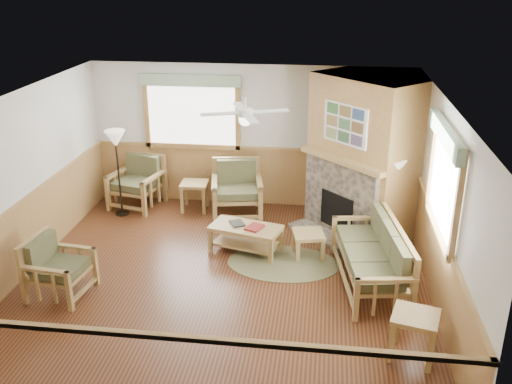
# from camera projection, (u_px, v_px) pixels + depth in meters

# --- Properties ---
(floor) EXTENTS (6.00, 6.00, 0.01)m
(floor) POSITION_uv_depth(u_px,v_px,m) (224.00, 280.00, 8.49)
(floor) COLOR #4D2815
(floor) RESTS_ON ground
(ceiling) EXTENTS (6.00, 6.00, 0.01)m
(ceiling) POSITION_uv_depth(u_px,v_px,m) (219.00, 101.00, 7.49)
(ceiling) COLOR white
(ceiling) RESTS_ON floor
(wall_back) EXTENTS (6.00, 0.02, 2.70)m
(wall_back) POSITION_uv_depth(u_px,v_px,m) (250.00, 136.00, 10.75)
(wall_back) COLOR silver
(wall_back) RESTS_ON floor
(wall_front) EXTENTS (6.00, 0.02, 2.70)m
(wall_front) POSITION_uv_depth(u_px,v_px,m) (162.00, 318.00, 5.22)
(wall_front) COLOR silver
(wall_front) RESTS_ON floor
(wall_left) EXTENTS (0.02, 6.00, 2.70)m
(wall_left) POSITION_uv_depth(u_px,v_px,m) (20.00, 186.00, 8.34)
(wall_left) COLOR silver
(wall_left) RESTS_ON floor
(wall_right) EXTENTS (0.02, 6.00, 2.70)m
(wall_right) POSITION_uv_depth(u_px,v_px,m) (442.00, 206.00, 7.64)
(wall_right) COLOR silver
(wall_right) RESTS_ON floor
(wainscot) EXTENTS (6.00, 6.00, 1.10)m
(wainscot) POSITION_uv_depth(u_px,v_px,m) (223.00, 247.00, 8.28)
(wainscot) COLOR #A37842
(wainscot) RESTS_ON floor
(fireplace) EXTENTS (3.11, 3.11, 2.70)m
(fireplace) POSITION_uv_depth(u_px,v_px,m) (363.00, 156.00, 9.64)
(fireplace) COLOR #A37842
(fireplace) RESTS_ON floor
(window_back) EXTENTS (1.90, 0.16, 1.50)m
(window_back) POSITION_uv_depth(u_px,v_px,m) (190.00, 73.00, 10.40)
(window_back) COLOR white
(window_back) RESTS_ON wall_back
(window_right) EXTENTS (0.16, 1.90, 1.50)m
(window_right) POSITION_uv_depth(u_px,v_px,m) (453.00, 125.00, 7.02)
(window_right) COLOR white
(window_right) RESTS_ON wall_right
(ceiling_fan) EXTENTS (1.59, 1.59, 0.36)m
(ceiling_fan) POSITION_uv_depth(u_px,v_px,m) (245.00, 99.00, 7.74)
(ceiling_fan) COLOR white
(ceiling_fan) RESTS_ON ceiling
(sofa) EXTENTS (2.09, 1.11, 0.91)m
(sofa) POSITION_uv_depth(u_px,v_px,m) (370.00, 255.00, 8.24)
(sofa) COLOR #A2824B
(sofa) RESTS_ON floor
(armchair_back_left) EXTENTS (1.04, 1.04, 0.97)m
(armchair_back_left) POSITION_uv_depth(u_px,v_px,m) (136.00, 183.00, 10.91)
(armchair_back_left) COLOR #A2824B
(armchair_back_left) RESTS_ON floor
(armchair_back_right) EXTENTS (1.05, 1.05, 1.01)m
(armchair_back_right) POSITION_uv_depth(u_px,v_px,m) (237.00, 190.00, 10.50)
(armchair_back_right) COLOR #A2824B
(armchair_back_right) RESTS_ON floor
(armchair_left) EXTENTS (0.85, 0.85, 0.86)m
(armchair_left) POSITION_uv_depth(u_px,v_px,m) (59.00, 267.00, 7.97)
(armchair_left) COLOR #A2824B
(armchair_left) RESTS_ON floor
(coffee_table) EXTENTS (1.24, 0.84, 0.45)m
(coffee_table) POSITION_uv_depth(u_px,v_px,m) (246.00, 239.00, 9.24)
(coffee_table) COLOR #A2824B
(coffee_table) RESTS_ON floor
(end_table_chairs) EXTENTS (0.51, 0.49, 0.55)m
(end_table_chairs) POSITION_uv_depth(u_px,v_px,m) (195.00, 196.00, 10.82)
(end_table_chairs) COLOR #A2824B
(end_table_chairs) RESTS_ON floor
(end_table_sofa) EXTENTS (0.64, 0.62, 0.59)m
(end_table_sofa) POSITION_uv_depth(u_px,v_px,m) (413.00, 336.00, 6.72)
(end_table_sofa) COLOR #A2824B
(end_table_sofa) RESTS_ON floor
(footstool) EXTENTS (0.56, 0.56, 0.41)m
(footstool) POSITION_uv_depth(u_px,v_px,m) (308.00, 244.00, 9.11)
(footstool) COLOR #A2824B
(footstool) RESTS_ON floor
(braided_rug) EXTENTS (2.06, 2.06, 0.01)m
(braided_rug) POSITION_uv_depth(u_px,v_px,m) (283.00, 263.00, 8.94)
(braided_rug) COLOR brown
(braided_rug) RESTS_ON floor
(floor_lamp_left) EXTENTS (0.40, 0.40, 1.63)m
(floor_lamp_left) POSITION_uv_depth(u_px,v_px,m) (119.00, 173.00, 10.42)
(floor_lamp_left) COLOR black
(floor_lamp_left) RESTS_ON floor
(floor_lamp_right) EXTENTS (0.45, 0.45, 1.53)m
(floor_lamp_right) POSITION_uv_depth(u_px,v_px,m) (391.00, 205.00, 9.18)
(floor_lamp_right) COLOR black
(floor_lamp_right) RESTS_ON floor
(book_red) EXTENTS (0.32, 0.36, 0.03)m
(book_red) POSITION_uv_depth(u_px,v_px,m) (255.00, 226.00, 9.08)
(book_red) COLOR maroon
(book_red) RESTS_ON coffee_table
(book_dark) EXTENTS (0.30, 0.33, 0.03)m
(book_dark) POSITION_uv_depth(u_px,v_px,m) (237.00, 223.00, 9.23)
(book_dark) COLOR #272620
(book_dark) RESTS_ON coffee_table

